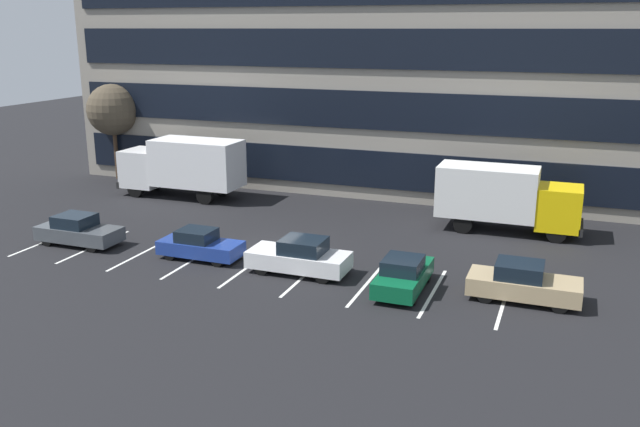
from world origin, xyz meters
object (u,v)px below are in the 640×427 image
at_px(box_truck_white, 183,165).
at_px(bare_tree, 113,110).
at_px(sedan_tan, 523,283).
at_px(sedan_white, 300,257).
at_px(sedan_charcoal, 78,231).
at_px(box_truck_yellow, 505,196).
at_px(sedan_forest, 403,275).
at_px(sedan_navy, 200,245).

bearing_deg(box_truck_white, bare_tree, 157.51).
xyz_separation_m(sedan_tan, sedan_white, (-9.36, -0.29, 0.02)).
relative_size(box_truck_white, sedan_charcoal, 1.90).
xyz_separation_m(box_truck_yellow, sedan_tan, (1.72, -9.25, -1.20)).
distance_m(sedan_charcoal, sedan_tan, 21.14).
height_order(sedan_forest, sedan_white, sedan_white).
bearing_deg(sedan_charcoal, sedan_forest, -0.81).
xyz_separation_m(sedan_forest, sedan_white, (-4.73, 0.40, 0.06)).
xyz_separation_m(sedan_charcoal, sedan_navy, (6.70, 0.30, -0.05)).
relative_size(box_truck_yellow, box_truck_white, 0.92).
xyz_separation_m(box_truck_yellow, sedan_forest, (-2.92, -9.94, -1.24)).
bearing_deg(sedan_navy, bare_tree, 137.94).
bearing_deg(sedan_forest, box_truck_white, 148.10).
xyz_separation_m(sedan_forest, sedan_navy, (-9.80, 0.53, -0.03)).
xyz_separation_m(box_truck_yellow, sedan_charcoal, (-19.42, -9.70, -1.22)).
bearing_deg(sedan_forest, sedan_navy, 176.91).
bearing_deg(sedan_forest, bare_tree, 150.81).
distance_m(box_truck_yellow, sedan_tan, 9.48).
bearing_deg(bare_tree, sedan_white, -33.98).
relative_size(sedan_white, bare_tree, 0.67).
height_order(box_truck_white, sedan_charcoal, box_truck_white).
bearing_deg(box_truck_yellow, bare_tree, 172.48).
bearing_deg(sedan_tan, sedan_charcoal, -178.76).
height_order(sedan_charcoal, sedan_white, sedan_white).
distance_m(box_truck_white, sedan_charcoal, 10.32).
relative_size(box_truck_white, sedan_navy, 2.06).
bearing_deg(bare_tree, box_truck_yellow, -7.52).
distance_m(box_truck_yellow, box_truck_white, 19.72).
bearing_deg(sedan_charcoal, sedan_tan, 1.24).
relative_size(sedan_forest, bare_tree, 0.61).
xyz_separation_m(sedan_charcoal, sedan_white, (11.77, 0.16, 0.04)).
xyz_separation_m(sedan_forest, sedan_tan, (4.63, 0.69, 0.04)).
bearing_deg(sedan_charcoal, box_truck_white, 91.63).
bearing_deg(sedan_navy, sedan_forest, -3.09).
height_order(box_truck_yellow, bare_tree, bare_tree).
bearing_deg(sedan_navy, sedan_charcoal, -177.48).
height_order(box_truck_white, bare_tree, bare_tree).
height_order(sedan_white, bare_tree, bare_tree).
height_order(sedan_forest, sedan_navy, sedan_forest).
height_order(sedan_tan, sedan_navy, sedan_tan).
height_order(box_truck_yellow, sedan_charcoal, box_truck_yellow).
height_order(box_truck_white, sedan_white, box_truck_white).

